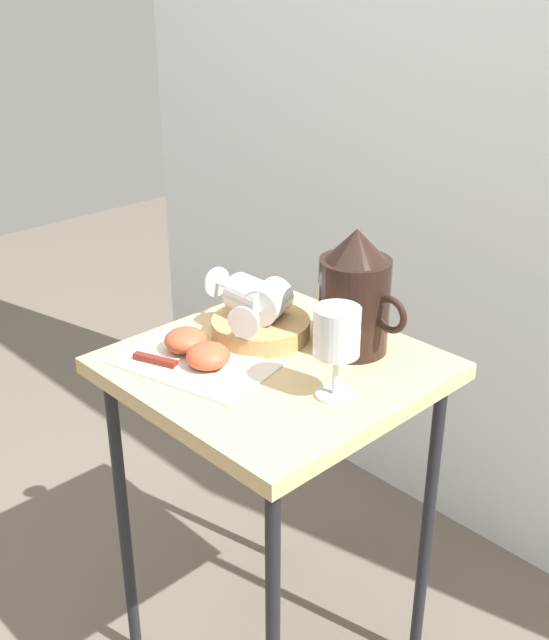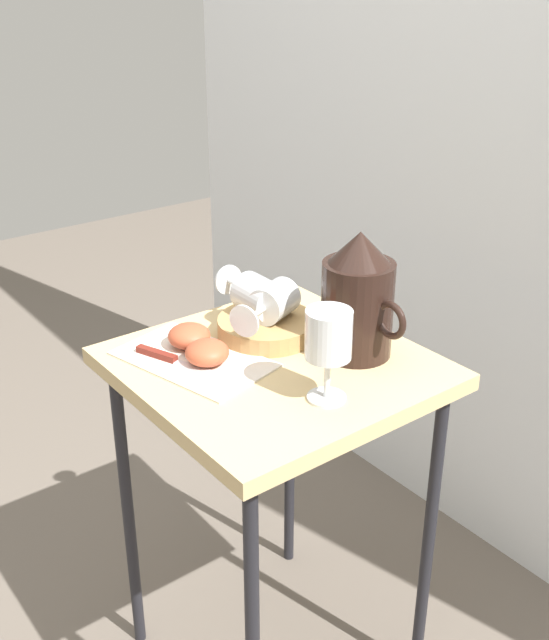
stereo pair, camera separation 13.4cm
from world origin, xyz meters
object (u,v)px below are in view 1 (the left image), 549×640
Objects in this scene: pitcher at (354,302)px; wine_glass_tipped_near at (251,297)px; wine_glass_tipped_far at (267,302)px; wine_glass_upright at (337,337)px; apple_half_right at (208,356)px; table at (275,398)px; knife at (172,365)px; apple_half_left at (186,340)px; basket_tray at (261,328)px.

pitcher is 0.20m from wine_glass_tipped_near.
wine_glass_tipped_far is (0.04, 0.01, -0.00)m from wine_glass_tipped_near.
wine_glass_upright is 2.03× the size of apple_half_right.
wine_glass_tipped_far is at bearing 144.48° from table.
apple_half_right is (0.06, -0.15, -0.05)m from wine_glass_tipped_near.
knife is (-0.10, -0.15, 0.09)m from table.
table is at bearing -23.17° from wine_glass_tipped_near.
wine_glass_tipped_far is 0.17m from apple_half_left.
wine_glass_upright is 2.03× the size of apple_half_left.
knife is at bearing -85.78° from wine_glass_tipped_near.
wine_glass_tipped_near is at bearing 167.13° from wine_glass_upright.
apple_half_left is (-0.29, -0.08, -0.08)m from wine_glass_upright.
table is at bearing 55.97° from knife.
table is at bearing -29.26° from basket_tray.
pitcher is 2.98× the size of apple_half_left.
wine_glass_tipped_far reaches higher than apple_half_left.
wine_glass_tipped_near is 0.21m from knife.
wine_glass_upright is at bearing -14.33° from basket_tray.
apple_half_left is at bearing 120.39° from knife.
wine_glass_tipped_near is 0.97× the size of wine_glass_tipped_far.
wine_glass_tipped_far reaches higher than apple_half_right.
wine_glass_tipped_near is 0.71× the size of knife.
apple_half_left is at bearing -144.94° from table.
apple_half_left is (-0.04, -0.14, 0.01)m from basket_tray.
table is 4.58× the size of wine_glass_upright.
apple_half_left is at bearing 172.70° from apple_half_right.
wine_glass_upright is at bearing -16.45° from wine_glass_tipped_far.
basket_tray is 0.16m from apple_half_right.
wine_glass_tipped_far is 2.02× the size of apple_half_right.
pitcher is at bearing 121.51° from wine_glass_upright.
basket_tray is at bearing 150.74° from table.
basket_tray is at bearing 165.67° from wine_glass_upright.
basket_tray is 1.18× the size of wine_glass_upright.
knife is (-0.02, -0.21, -0.06)m from wine_glass_tipped_far.
table is 9.31× the size of apple_half_right.
wine_glass_upright reaches higher than wine_glass_tipped_near.
apple_half_right reaches higher than knife.
wine_glass_upright reaches higher than apple_half_right.
wine_glass_upright is 0.25m from apple_half_right.
wine_glass_upright is 1.03× the size of wine_glass_tipped_near.
pitcher is at bearing 64.55° from table.
apple_half_left is at bearing -97.16° from wine_glass_tipped_near.
pitcher is (0.06, 0.13, 0.17)m from table.
apple_half_left is at bearing -107.07° from basket_tray.
pitcher is 0.28m from apple_half_right.
wine_glass_tipped_near is at bearing -154.50° from pitcher.
apple_half_left is (-0.13, -0.09, 0.10)m from table.
table is at bearing 60.39° from apple_half_right.
wine_glass_tipped_far is at bearing 84.19° from knife.
basket_tray is at bearing 86.70° from knife.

